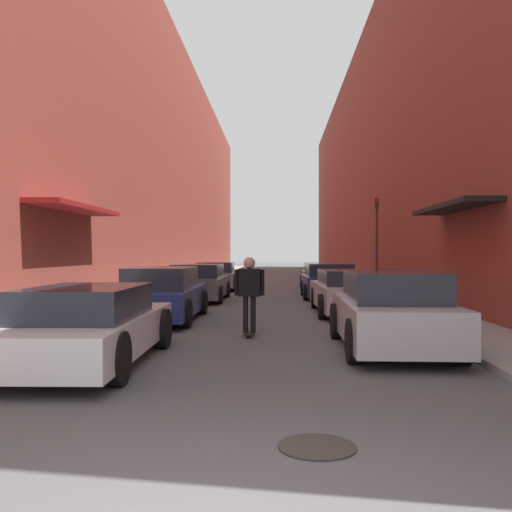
{
  "coord_description": "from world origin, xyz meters",
  "views": [
    {
      "loc": [
        0.4,
        -3.38,
        1.74
      ],
      "look_at": [
        -0.13,
        10.61,
        1.65
      ],
      "focal_mm": 40.0,
      "sensor_mm": 36.0,
      "label": 1
    }
  ],
  "objects_px": {
    "parked_car_right_1": "(350,292)",
    "skateboarder": "(249,288)",
    "parked_car_left_0": "(90,326)",
    "manhole_cover": "(317,447)",
    "parked_car_left_1": "(163,295)",
    "parked_car_right_3": "(320,276)",
    "parked_car_right_0": "(391,312)",
    "parked_car_left_2": "(199,283)",
    "parked_car_left_3": "(216,276)",
    "traffic_light": "(377,234)",
    "parked_car_right_2": "(329,281)"
  },
  "relations": [
    {
      "from": "parked_car_right_3",
      "to": "parked_car_right_0",
      "type": "bearing_deg",
      "value": -90.1
    },
    {
      "from": "manhole_cover",
      "to": "parked_car_left_2",
      "type": "bearing_deg",
      "value": 101.74
    },
    {
      "from": "parked_car_left_3",
      "to": "parked_car_left_1",
      "type": "bearing_deg",
      "value": -90.4
    },
    {
      "from": "parked_car_right_0",
      "to": "traffic_light",
      "type": "distance_m",
      "value": 14.9
    },
    {
      "from": "parked_car_left_3",
      "to": "manhole_cover",
      "type": "xyz_separation_m",
      "value": [
        3.2,
        -21.27,
        -0.62
      ]
    },
    {
      "from": "parked_car_left_0",
      "to": "manhole_cover",
      "type": "distance_m",
      "value": 4.93
    },
    {
      "from": "parked_car_left_1",
      "to": "traffic_light",
      "type": "bearing_deg",
      "value": 55.21
    },
    {
      "from": "manhole_cover",
      "to": "parked_car_right_2",
      "type": "bearing_deg",
      "value": 84.57
    },
    {
      "from": "traffic_light",
      "to": "parked_car_left_1",
      "type": "bearing_deg",
      "value": -124.79
    },
    {
      "from": "parked_car_right_2",
      "to": "traffic_light",
      "type": "height_order",
      "value": "traffic_light"
    },
    {
      "from": "parked_car_right_1",
      "to": "skateboarder",
      "type": "xyz_separation_m",
      "value": [
        -2.64,
        -4.46,
        0.39
      ]
    },
    {
      "from": "parked_car_left_1",
      "to": "parked_car_left_2",
      "type": "relative_size",
      "value": 1.02
    },
    {
      "from": "parked_car_right_3",
      "to": "manhole_cover",
      "type": "bearing_deg",
      "value": -94.35
    },
    {
      "from": "parked_car_left_1",
      "to": "manhole_cover",
      "type": "bearing_deg",
      "value": -70.66
    },
    {
      "from": "parked_car_left_3",
      "to": "traffic_light",
      "type": "distance_m",
      "value": 7.54
    },
    {
      "from": "skateboarder",
      "to": "parked_car_left_2",
      "type": "bearing_deg",
      "value": 104.6
    },
    {
      "from": "parked_car_left_3",
      "to": "skateboarder",
      "type": "relative_size",
      "value": 2.52
    },
    {
      "from": "parked_car_right_2",
      "to": "manhole_cover",
      "type": "bearing_deg",
      "value": -95.43
    },
    {
      "from": "parked_car_left_1",
      "to": "parked_car_left_3",
      "type": "bearing_deg",
      "value": 89.6
    },
    {
      "from": "parked_car_left_3",
      "to": "parked_car_right_1",
      "type": "bearing_deg",
      "value": -64.05
    },
    {
      "from": "skateboarder",
      "to": "traffic_light",
      "type": "bearing_deg",
      "value": 69.47
    },
    {
      "from": "parked_car_left_0",
      "to": "manhole_cover",
      "type": "relative_size",
      "value": 6.82
    },
    {
      "from": "parked_car_left_1",
      "to": "manhole_cover",
      "type": "xyz_separation_m",
      "value": [
        3.29,
        -9.36,
        -0.65
      ]
    },
    {
      "from": "parked_car_right_1",
      "to": "parked_car_right_2",
      "type": "xyz_separation_m",
      "value": [
        -0.11,
        5.57,
        0.02
      ]
    },
    {
      "from": "parked_car_right_0",
      "to": "parked_car_left_0",
      "type": "bearing_deg",
      "value": -163.4
    },
    {
      "from": "parked_car_left_1",
      "to": "parked_car_left_3",
      "type": "height_order",
      "value": "parked_car_left_1"
    },
    {
      "from": "parked_car_left_0",
      "to": "parked_car_right_2",
      "type": "xyz_separation_m",
      "value": [
        4.85,
        13.11,
        0.03
      ]
    },
    {
      "from": "parked_car_left_0",
      "to": "manhole_cover",
      "type": "bearing_deg",
      "value": -48.3
    },
    {
      "from": "parked_car_left_1",
      "to": "traffic_light",
      "type": "height_order",
      "value": "traffic_light"
    },
    {
      "from": "parked_car_left_0",
      "to": "skateboarder",
      "type": "distance_m",
      "value": 3.88
    },
    {
      "from": "parked_car_right_2",
      "to": "skateboarder",
      "type": "distance_m",
      "value": 10.35
    },
    {
      "from": "parked_car_left_1",
      "to": "skateboarder",
      "type": "height_order",
      "value": "skateboarder"
    },
    {
      "from": "parked_car_left_3",
      "to": "skateboarder",
      "type": "distance_m",
      "value": 14.71
    },
    {
      "from": "parked_car_right_2",
      "to": "parked_car_left_3",
      "type": "bearing_deg",
      "value": 136.78
    },
    {
      "from": "skateboarder",
      "to": "traffic_light",
      "type": "xyz_separation_m",
      "value": [
        4.87,
        13.0,
        1.53
      ]
    },
    {
      "from": "parked_car_left_2",
      "to": "parked_car_right_2",
      "type": "xyz_separation_m",
      "value": [
        4.81,
        1.28,
        -0.0
      ]
    },
    {
      "from": "parked_car_right_3",
      "to": "traffic_light",
      "type": "relative_size",
      "value": 1.09
    },
    {
      "from": "manhole_cover",
      "to": "traffic_light",
      "type": "bearing_deg",
      "value": 78.75
    },
    {
      "from": "parked_car_left_1",
      "to": "parked_car_right_0",
      "type": "height_order",
      "value": "parked_car_right_0"
    },
    {
      "from": "parked_car_left_2",
      "to": "parked_car_left_3",
      "type": "relative_size",
      "value": 1.12
    },
    {
      "from": "parked_car_left_2",
      "to": "manhole_cover",
      "type": "height_order",
      "value": "parked_car_left_2"
    },
    {
      "from": "parked_car_left_3",
      "to": "parked_car_right_2",
      "type": "bearing_deg",
      "value": -43.22
    },
    {
      "from": "parked_car_right_0",
      "to": "parked_car_right_2",
      "type": "relative_size",
      "value": 1.08
    },
    {
      "from": "parked_car_right_2",
      "to": "parked_car_right_3",
      "type": "xyz_separation_m",
      "value": [
        0.11,
        5.59,
        -0.02
      ]
    },
    {
      "from": "parked_car_left_1",
      "to": "manhole_cover",
      "type": "relative_size",
      "value": 6.7
    },
    {
      "from": "parked_car_left_0",
      "to": "parked_car_right_1",
      "type": "height_order",
      "value": "parked_car_right_1"
    },
    {
      "from": "parked_car_left_0",
      "to": "parked_car_right_0",
      "type": "height_order",
      "value": "parked_car_right_0"
    },
    {
      "from": "parked_car_left_0",
      "to": "parked_car_left_1",
      "type": "height_order",
      "value": "parked_car_left_1"
    },
    {
      "from": "parked_car_left_0",
      "to": "parked_car_left_3",
      "type": "height_order",
      "value": "parked_car_left_3"
    },
    {
      "from": "parked_car_right_1",
      "to": "parked_car_right_2",
      "type": "bearing_deg",
      "value": 91.12
    }
  ]
}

